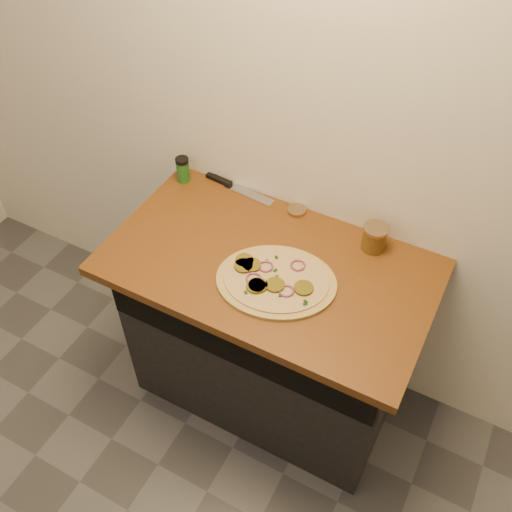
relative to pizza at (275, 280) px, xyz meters
The scene contains 8 objects.
cabinet 0.50m from the pizza, 119.07° to the left, with size 1.10×0.60×0.86m, color black.
countertop 0.10m from the pizza, 127.53° to the left, with size 1.20×0.70×0.04m, color brown.
pizza is the anchor object (origin of this frame).
chefs_knife 0.55m from the pizza, 135.10° to the left, with size 0.33×0.07×0.02m.
mason_jar_lid 0.38m from the pizza, 103.57° to the left, with size 0.07×0.07×0.02m, color #A0855D.
salsa_jar 0.41m from the pizza, 53.04° to the left, with size 0.09×0.09×0.10m.
spice_shaker 0.68m from the pizza, 150.88° to the left, with size 0.06×0.06×0.11m.
flour_spill 0.13m from the pizza, ahead, with size 0.15×0.15×0.00m, color white.
Camera 1 is at (0.62, 0.15, 2.42)m, focal length 40.00 mm.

